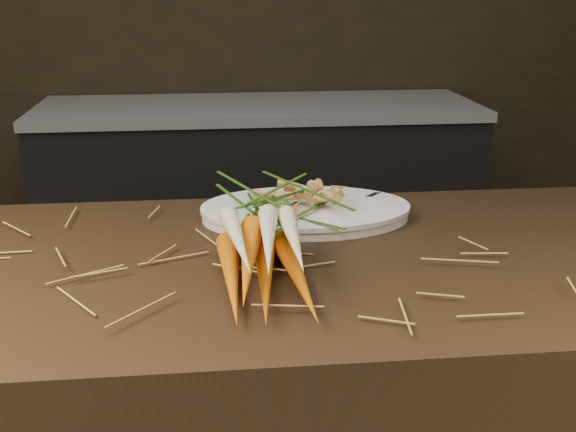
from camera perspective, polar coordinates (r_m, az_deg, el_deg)
name	(u,v)px	position (r m, az deg, el deg)	size (l,w,h in m)	color
back_counter	(259,200)	(3.13, -2.27, 1.27)	(1.82, 0.62, 0.84)	black
straw_bedding	(154,258)	(1.19, -10.53, -3.26)	(1.40, 0.60, 0.02)	#AA7A3B
root_veg_bunch	(261,222)	(1.21, -2.12, -0.50)	(0.20, 0.56, 0.10)	#C54700
serving_platter	(306,213)	(1.38, 1.40, 0.25)	(0.40, 0.26, 0.02)	white
roasted_veg_heap	(306,197)	(1.37, 1.41, 1.55)	(0.19, 0.14, 0.04)	#B87C3A
serving_fork	(380,208)	(1.38, 7.30, 0.66)	(0.01, 0.15, 0.00)	silver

